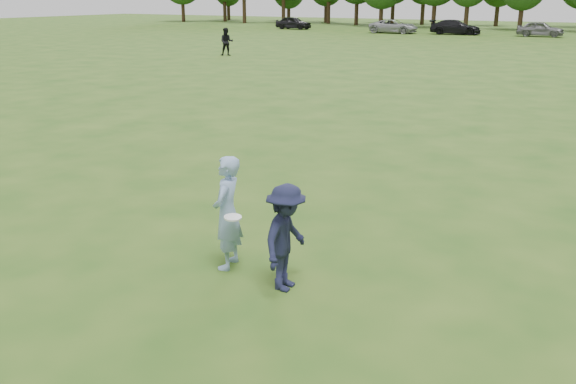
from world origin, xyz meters
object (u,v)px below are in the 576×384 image
(car_e, at_px, (540,29))
(car_c, at_px, (394,26))
(car_a, at_px, (293,23))
(thrower, at_px, (227,213))
(car_d, at_px, (455,27))
(player_far_a, at_px, (227,42))
(defender, at_px, (286,238))

(car_e, bearing_deg, car_c, 95.76)
(car_a, bearing_deg, car_e, -87.68)
(thrower, relative_size, car_c, 0.34)
(thrower, xyz_separation_m, car_d, (-12.59, 61.34, -0.13))
(thrower, bearing_deg, car_e, 169.44)
(thrower, xyz_separation_m, car_c, (-19.27, 60.28, -0.16))
(car_d, bearing_deg, car_e, -90.15)
(car_c, bearing_deg, car_d, -82.13)
(car_a, xyz_separation_m, car_c, (13.91, -1.82, -0.03))
(car_a, height_order, car_c, car_a)
(car_e, bearing_deg, car_d, 93.98)
(car_c, bearing_deg, car_e, -84.40)
(player_far_a, xyz_separation_m, car_d, (7.82, 32.13, -0.19))
(defender, bearing_deg, car_d, 8.39)
(thrower, distance_m, car_e, 62.21)
(thrower, relative_size, car_d, 0.34)
(car_e, bearing_deg, player_far_a, 152.50)
(defender, xyz_separation_m, car_d, (-13.77, 61.55, -0.03))
(player_far_a, xyz_separation_m, car_c, (1.14, 31.07, -0.21))
(car_c, xyz_separation_m, car_e, (15.28, 1.80, 0.03))
(car_a, distance_m, car_d, 20.60)
(car_d, bearing_deg, car_a, 82.80)
(car_d, xyz_separation_m, car_e, (8.60, 0.74, 0.00))
(defender, bearing_deg, player_far_a, 32.06)
(thrower, relative_size, car_e, 0.40)
(car_c, height_order, car_d, car_d)
(player_far_a, bearing_deg, car_e, 32.33)
(car_a, height_order, car_e, car_e)
(player_far_a, distance_m, car_a, 35.28)
(player_far_a, relative_size, car_a, 0.42)
(car_d, bearing_deg, defender, -172.47)
(player_far_a, height_order, car_d, player_far_a)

